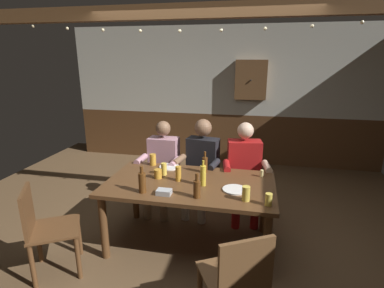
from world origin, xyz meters
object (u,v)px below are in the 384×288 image
Objects in this scene: pint_glass_2 at (246,194)px; wall_dart_cabinet at (251,80)px; table_candle at (262,173)px; person_1 at (201,163)px; condiment_caddy at (164,192)px; pint_glass_0 at (178,174)px; chair_empty_near_right at (237,280)px; bottle_3 at (197,188)px; plate_0 at (169,167)px; pint_glass_5 at (269,199)px; plate_1 at (235,190)px; pint_glass_3 at (164,169)px; bottle_2 at (203,175)px; dining_table at (190,191)px; chair_empty_near_left at (45,228)px; pint_glass_1 at (158,174)px; pint_glass_4 at (153,160)px; bottle_1 at (205,164)px; bottle_0 at (142,182)px; person_0 at (162,163)px; person_2 at (244,167)px.

pint_glass_2 is 3.14m from wall_dart_cabinet.
person_1 is at bearing 151.11° from table_candle.
pint_glass_0 is at bearing 81.76° from condiment_caddy.
table_candle is (0.17, 1.35, 0.30)m from chair_empty_near_right.
chair_empty_near_right is at bearing -97.02° from table_candle.
plate_0 is at bearing 123.73° from bottle_3.
person_1 is 11.15× the size of pint_glass_5.
plate_0 is 0.94m from plate_1.
pint_glass_0 is 0.24m from pint_glass_3.
person_1 is at bearing 47.02° from plate_0.
chair_empty_near_right is at bearing -66.72° from bottle_2.
pint_glass_5 is (1.13, -0.73, 0.05)m from plate_0.
dining_table is at bearing -24.43° from pint_glass_3.
dining_table is 1.43m from chair_empty_near_left.
chair_empty_near_left is at bearing -138.35° from pint_glass_1.
pint_glass_5 is at bearing -1.55° from bottle_3.
pint_glass_2 is at bearing -32.21° from pint_glass_4.
plate_1 is 0.97× the size of bottle_1.
pint_glass_4 is at bearing 116.53° from pint_glass_1.
pint_glass_4 is at bearing 101.63° from bottle_0.
pint_glass_4 is (-0.66, 0.11, -0.03)m from bottle_1.
person_0 is at bearing 131.77° from bottle_2.
wall_dart_cabinet is (-0.05, 3.77, 1.13)m from chair_empty_near_right.
person_0 is 1.61m from chair_empty_near_left.
pint_glass_3 is at bearing 154.09° from pint_glass_2.
plate_0 is at bearing 91.88° from pint_glass_3.
pint_glass_0 reaches higher than pint_glass_5.
person_1 is 15.68× the size of table_candle.
bottle_0 is at bearing -152.66° from bottle_2.
bottle_2 reaches higher than table_candle.
dining_table is 17.59× the size of pint_glass_1.
bottle_0 is (-0.22, 0.00, 0.09)m from condiment_caddy.
pint_glass_1 is (-0.36, 0.04, 0.15)m from dining_table.
person_2 reaches higher than chair_empty_near_right.
pint_glass_0 reaches higher than chair_empty_near_right.
person_0 is at bearing 93.28° from chair_empty_near_right.
table_candle is 0.57× the size of condiment_caddy.
chair_empty_near_right is 8.78× the size of pint_glass_1.
person_2 reaches higher than bottle_3.
pint_glass_0 is at bearing 52.54° from bottle_0.
person_2 reaches higher than pint_glass_0.
person_1 is 0.55m from person_2.
pint_glass_3 is at bearing 111.43° from person_0.
pint_glass_3 is (-1.07, -0.16, 0.03)m from table_candle.
plate_0 is at bearing 143.74° from pint_glass_2.
pint_glass_1 is 2.95m from wall_dart_cabinet.
plate_1 is 2.40× the size of pint_glass_1.
pint_glass_2 reaches higher than pint_glass_3.
pint_glass_0 is 0.79m from pint_glass_2.
pint_glass_1 is 1.22m from pint_glass_5.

